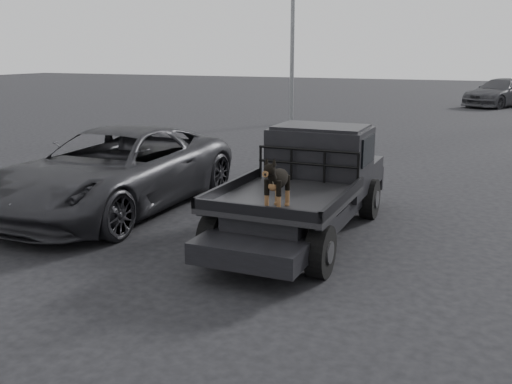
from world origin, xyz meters
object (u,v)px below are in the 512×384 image
at_px(flatbed_ute, 303,210).
at_px(parked_suv, 115,170).
at_px(dog, 277,183).
at_px(distant_car_b, 501,93).

bearing_deg(flatbed_ute, parked_suv, 178.31).
bearing_deg(parked_suv, flatbed_ute, -1.82).
bearing_deg(dog, parked_suv, 156.92).
height_order(parked_suv, distant_car_b, parked_suv).
distance_m(flatbed_ute, distant_car_b, 27.35).
bearing_deg(dog, distant_car_b, 84.56).
bearing_deg(parked_suv, distant_car_b, 75.61).
xyz_separation_m(parked_suv, distant_car_b, (6.88, 27.08, -0.02)).
bearing_deg(distant_car_b, dog, -65.07).
xyz_separation_m(flatbed_ute, parked_suv, (-3.98, 0.12, 0.35)).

